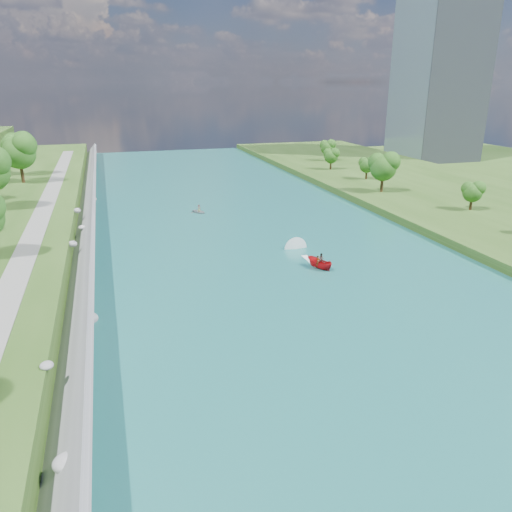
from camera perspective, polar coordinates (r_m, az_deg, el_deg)
name	(u,v)px	position (r m, az deg, el deg)	size (l,w,h in m)	color
ground	(312,299)	(59.13, 6.36, -4.92)	(260.00, 260.00, 0.00)	#2D5119
river_water	(261,248)	(76.63, 0.57, 0.97)	(55.00, 240.00, 0.10)	#1A635F
riprap_bank	(83,254)	(72.31, -19.18, 0.19)	(4.46, 236.00, 4.30)	slate
riverside_path	(29,245)	(73.22, -24.50, 1.18)	(3.00, 200.00, 0.10)	gray
office_tower	(440,62)	(178.21, 20.32, 20.04)	(22.00, 22.00, 60.00)	gray
trees_east	(495,202)	(87.60, 25.69, 5.55)	(14.54, 136.67, 11.85)	#224913
motorboat	(315,260)	(69.66, 6.74, -0.45)	(3.60, 18.96, 1.98)	red
raft	(199,211)	(97.66, -6.52, 5.13)	(3.57, 3.86, 1.58)	#999BA1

